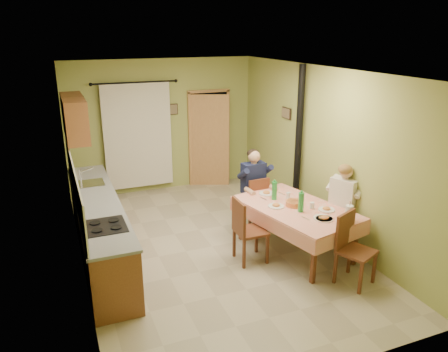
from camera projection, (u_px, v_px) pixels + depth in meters
name	position (u px, v px, depth m)	size (l,w,h in m)	color
floor	(212.00, 246.00, 7.11)	(4.00, 6.00, 0.01)	tan
room_shell	(211.00, 138.00, 6.53)	(4.04, 6.04, 2.82)	#9AA353
kitchen_run	(99.00, 227.00, 6.70)	(0.64, 3.64, 1.56)	brown
upper_cabinets	(74.00, 118.00, 7.33)	(0.35, 1.40, 0.70)	brown
curtain	(138.00, 136.00, 9.06)	(1.70, 0.07, 2.22)	black
doorway	(210.00, 139.00, 9.69)	(0.96, 0.35, 2.15)	black
dining_table	(295.00, 229.00, 6.85)	(1.55, 2.12, 0.76)	#E78F7A
tableware	(302.00, 205.00, 6.64)	(0.89, 1.57, 0.33)	white
chair_far	(254.00, 212.00, 7.73)	(0.42, 0.42, 0.95)	#5E2E19
chair_near	(354.00, 264.00, 6.01)	(0.58, 0.58, 1.00)	#5E2E19
chair_right	(342.00, 230.00, 7.01)	(0.50, 0.50, 0.93)	#5E2E19
chair_left	(250.00, 243.00, 6.60)	(0.45, 0.45, 1.00)	#5E2E19
man_far	(254.00, 180.00, 7.56)	(0.60, 0.48, 1.39)	#141938
man_right	(344.00, 196.00, 6.81)	(0.60, 0.65, 1.39)	silver
stove_flue	(297.00, 164.00, 7.98)	(0.24, 0.24, 2.80)	black
picture_back	(173.00, 109.00, 9.25)	(0.19, 0.03, 0.23)	black
picture_right	(286.00, 113.00, 8.27)	(0.03, 0.31, 0.21)	brown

